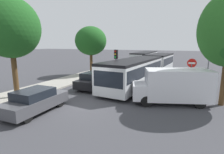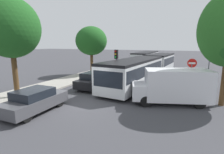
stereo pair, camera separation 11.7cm
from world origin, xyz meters
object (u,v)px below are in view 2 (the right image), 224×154
city_bus_rear (146,58)px  direction_sign_post (210,59)px  no_entry_sign (191,71)px  queued_car_black (94,80)px  tree_left_mid (91,41)px  white_van (173,86)px  queued_car_white (119,71)px  tree_left_near (10,29)px  traffic_light (116,59)px  articulated_bus (147,67)px  queued_car_graphite (35,100)px

city_bus_rear → direction_sign_post: bearing=-146.0°
no_entry_sign → direction_sign_post: 4.16m
queued_car_black → tree_left_mid: 7.57m
queued_car_black → white_van: white_van is taller
city_bus_rear → queued_car_white: size_ratio=2.60×
no_entry_sign → tree_left_near: size_ratio=0.39×
tree_left_near → direction_sign_post: bearing=39.5°
queued_car_white → traffic_light: size_ratio=1.31×
city_bus_rear → traffic_light: size_ratio=3.40×
traffic_light → no_entry_sign: 6.97m
white_van → tree_left_near: (-10.47, -3.70, 3.70)m
articulated_bus → tree_left_near: (-6.98, -10.76, 3.45)m
queued_car_white → tree_left_mid: 5.14m
queued_car_white → white_van: bearing=-137.3°
queued_car_graphite → traffic_light: bearing=-9.8°
traffic_light → no_entry_sign: bearing=90.6°
queued_car_graphite → white_van: bearing=-56.8°
tree_left_near → queued_car_white: bearing=71.6°
articulated_bus → white_van: articulated_bus is taller
tree_left_near → queued_car_black: bearing=55.8°
queued_car_graphite → tree_left_near: tree_left_near is taller
queued_car_graphite → queued_car_black: (0.23, 6.42, 0.04)m
queued_car_white → articulated_bus: bearing=-91.8°
queued_car_graphite → tree_left_mid: 13.01m
city_bus_rear → articulated_bus: bearing=-166.4°
articulated_bus → direction_sign_post: direction_sign_post is taller
city_bus_rear → direction_sign_post: size_ratio=3.21×
queued_car_white → city_bus_rear: bearing=-1.0°
city_bus_rear → white_van: 21.66m
queued_car_white → tree_left_mid: (-3.73, -0.03, 3.53)m
articulated_bus → queued_car_black: size_ratio=4.15×
no_entry_sign → traffic_light: bearing=-96.8°
queued_car_graphite → white_van: 8.76m
queued_car_graphite → tree_left_near: size_ratio=0.56×
queued_car_white → direction_sign_post: (9.36, -0.11, 1.78)m
queued_car_black → traffic_light: traffic_light is taller
queued_car_white → tree_left_near: (-3.59, -10.78, 4.17)m
tree_left_near → queued_car_graphite: bearing=-21.2°
articulated_bus → queued_car_graphite: (-3.71, -12.03, -0.80)m
queued_car_white → queued_car_black: bearing=177.8°
direction_sign_post → tree_left_mid: 13.21m
articulated_bus → direction_sign_post: 6.06m
no_entry_sign → queued_car_black: bearing=-78.0°
white_van → tree_left_near: tree_left_near is taller
articulated_bus → city_bus_rear: bearing=-161.3°
city_bus_rear → queued_car_graphite: 25.48m
tree_left_mid → direction_sign_post: bearing=-0.3°
queued_car_graphite → queued_car_white: bearing=-2.9°
queued_car_black → queued_car_white: queued_car_white is taller
articulated_bus → tree_left_mid: (-7.13, -0.01, 2.81)m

